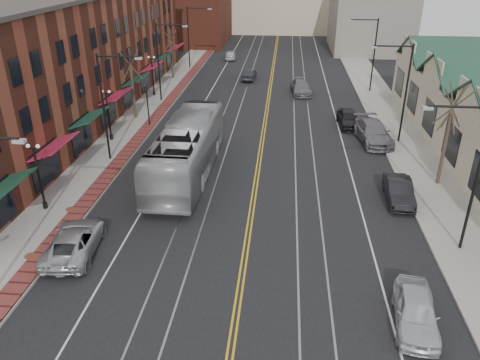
% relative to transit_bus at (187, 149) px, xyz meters
% --- Properties ---
extents(ground, '(160.00, 160.00, 0.00)m').
position_rel_transit_bus_xyz_m(ground, '(5.00, -14.16, -1.93)').
color(ground, black).
rests_on(ground, ground).
extents(sidewalk_left, '(4.00, 120.00, 0.15)m').
position_rel_transit_bus_xyz_m(sidewalk_left, '(-7.00, 5.84, -1.85)').
color(sidewalk_left, gray).
rests_on(sidewalk_left, ground).
extents(sidewalk_right, '(4.00, 120.00, 0.15)m').
position_rel_transit_bus_xyz_m(sidewalk_right, '(17.00, 5.84, -1.85)').
color(sidewalk_right, gray).
rests_on(sidewalk_right, ground).
extents(building_left, '(10.00, 50.00, 11.00)m').
position_rel_transit_bus_xyz_m(building_left, '(-14.00, 12.84, 3.57)').
color(building_left, maroon).
rests_on(building_left, ground).
extents(backdrop_left, '(14.00, 18.00, 14.00)m').
position_rel_transit_bus_xyz_m(backdrop_left, '(-11.00, 55.84, 5.07)').
color(backdrop_left, maroon).
rests_on(backdrop_left, ground).
extents(backdrop_mid, '(22.00, 14.00, 9.00)m').
position_rel_transit_bus_xyz_m(backdrop_mid, '(5.00, 70.84, 2.57)').
color(backdrop_mid, '#BCA990').
rests_on(backdrop_mid, ground).
extents(backdrop_right, '(12.00, 16.00, 11.00)m').
position_rel_transit_bus_xyz_m(backdrop_right, '(20.00, 50.84, 3.57)').
color(backdrop_right, slate).
rests_on(backdrop_right, ground).
extents(streetlight_l_1, '(3.33, 0.25, 8.00)m').
position_rel_transit_bus_xyz_m(streetlight_l_1, '(-6.05, 1.84, 3.10)').
color(streetlight_l_1, black).
rests_on(streetlight_l_1, sidewalk_left).
extents(streetlight_l_2, '(3.33, 0.25, 8.00)m').
position_rel_transit_bus_xyz_m(streetlight_l_2, '(-6.05, 17.84, 3.10)').
color(streetlight_l_2, black).
rests_on(streetlight_l_2, sidewalk_left).
extents(streetlight_l_3, '(3.33, 0.25, 8.00)m').
position_rel_transit_bus_xyz_m(streetlight_l_3, '(-6.05, 33.84, 3.10)').
color(streetlight_l_3, black).
rests_on(streetlight_l_3, sidewalk_left).
extents(streetlight_r_0, '(3.33, 0.25, 8.00)m').
position_rel_transit_bus_xyz_m(streetlight_r_0, '(16.05, -8.16, 3.10)').
color(streetlight_r_0, black).
rests_on(streetlight_r_0, sidewalk_right).
extents(streetlight_r_1, '(3.33, 0.25, 8.00)m').
position_rel_transit_bus_xyz_m(streetlight_r_1, '(16.05, 7.84, 3.10)').
color(streetlight_r_1, black).
rests_on(streetlight_r_1, sidewalk_right).
extents(streetlight_r_2, '(3.33, 0.25, 8.00)m').
position_rel_transit_bus_xyz_m(streetlight_r_2, '(16.05, 23.84, 3.10)').
color(streetlight_r_2, black).
rests_on(streetlight_r_2, sidewalk_right).
extents(lamppost_l_1, '(0.84, 0.28, 4.27)m').
position_rel_transit_bus_xyz_m(lamppost_l_1, '(-7.80, -6.16, 0.28)').
color(lamppost_l_1, black).
rests_on(lamppost_l_1, sidewalk_left).
extents(lamppost_l_2, '(0.84, 0.28, 4.27)m').
position_rel_transit_bus_xyz_m(lamppost_l_2, '(-7.80, 5.84, 0.28)').
color(lamppost_l_2, black).
rests_on(lamppost_l_2, sidewalk_left).
extents(lamppost_l_3, '(0.84, 0.28, 4.27)m').
position_rel_transit_bus_xyz_m(lamppost_l_3, '(-7.80, 19.84, 0.28)').
color(lamppost_l_3, black).
rests_on(lamppost_l_3, sidewalk_left).
extents(tree_left_near, '(1.78, 1.37, 6.48)m').
position_rel_transit_bus_xyz_m(tree_left_near, '(-7.50, 11.84, 1.59)').
color(tree_left_near, '#382B21').
rests_on(tree_left_near, sidewalk_left).
extents(tree_left_far, '(1.66, 1.28, 6.02)m').
position_rel_transit_bus_xyz_m(tree_left_far, '(-7.50, 27.84, 1.35)').
color(tree_left_far, '#382B21').
rests_on(tree_left_far, sidewalk_left).
extents(tree_right_mid, '(1.90, 1.46, 6.93)m').
position_rel_transit_bus_xyz_m(tree_right_mid, '(17.50, -0.16, 1.82)').
color(tree_right_mid, '#382B21').
rests_on(tree_right_mid, sidewalk_right).
extents(manhole_mid, '(0.60, 0.60, 0.02)m').
position_rel_transit_bus_xyz_m(manhole_mid, '(-6.20, -11.16, -1.77)').
color(manhole_mid, '#592D19').
rests_on(manhole_mid, sidewalk_left).
extents(manhole_far, '(0.60, 0.60, 0.02)m').
position_rel_transit_bus_xyz_m(manhole_far, '(-6.20, -6.16, -1.77)').
color(manhole_far, '#592D19').
rests_on(manhole_far, sidewalk_left).
extents(traffic_signal, '(0.18, 0.15, 3.80)m').
position_rel_transit_bus_xyz_m(traffic_signal, '(-5.60, 9.84, 0.42)').
color(traffic_signal, black).
rests_on(traffic_signal, sidewalk_left).
extents(transit_bus, '(3.42, 13.87, 3.85)m').
position_rel_transit_bus_xyz_m(transit_bus, '(0.00, 0.00, 0.00)').
color(transit_bus, '#B4B5B6').
rests_on(transit_bus, ground).
extents(parked_suv, '(2.95, 5.40, 1.43)m').
position_rel_transit_bus_xyz_m(parked_suv, '(-4.04, -10.41, -1.21)').
color(parked_suv, '#B4B6BB').
rests_on(parked_suv, ground).
extents(parked_car_a, '(2.25, 4.47, 1.46)m').
position_rel_transit_bus_xyz_m(parked_car_a, '(12.70, -14.19, -1.20)').
color(parked_car_a, silver).
rests_on(parked_car_a, ground).
extents(parked_car_b, '(1.68, 4.40, 1.43)m').
position_rel_transit_bus_xyz_m(parked_car_b, '(14.30, -2.79, -1.21)').
color(parked_car_b, black).
rests_on(parked_car_b, ground).
extents(parked_car_c, '(3.12, 6.14, 1.71)m').
position_rel_transit_bus_xyz_m(parked_car_c, '(14.30, 7.77, -1.07)').
color(parked_car_c, slate).
rests_on(parked_car_c, ground).
extents(parked_car_d, '(2.05, 4.54, 1.51)m').
position_rel_transit_bus_xyz_m(parked_car_d, '(12.70, 11.62, -1.17)').
color(parked_car_d, black).
rests_on(parked_car_d, ground).
extents(distant_car_left, '(1.66, 4.14, 1.34)m').
position_rel_transit_bus_xyz_m(distant_car_left, '(2.21, 28.34, -1.26)').
color(distant_car_left, black).
rests_on(distant_car_left, ground).
extents(distant_car_right, '(2.53, 5.19, 1.45)m').
position_rel_transit_bus_xyz_m(distant_car_right, '(8.57, 22.39, -1.20)').
color(distant_car_right, slate).
rests_on(distant_car_right, ground).
extents(distant_car_far, '(2.01, 4.12, 1.35)m').
position_rel_transit_bus_xyz_m(distant_car_far, '(-1.61, 40.63, -1.25)').
color(distant_car_far, silver).
rests_on(distant_car_far, ground).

